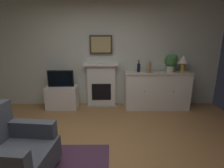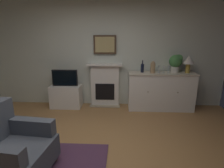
{
  "view_description": "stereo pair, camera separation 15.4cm",
  "coord_description": "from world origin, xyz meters",
  "px_view_note": "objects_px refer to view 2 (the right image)",
  "views": [
    {
      "loc": [
        0.27,
        -2.1,
        1.71
      ],
      "look_at": [
        0.29,
        0.59,
        1.0
      ],
      "focal_mm": 27.94,
      "sensor_mm": 36.0,
      "label": 1
    },
    {
      "loc": [
        0.43,
        -2.1,
        1.71
      ],
      "look_at": [
        0.29,
        0.59,
        1.0
      ],
      "focal_mm": 27.94,
      "sensor_mm": 36.0,
      "label": 2
    }
  ],
  "objects_px": {
    "wine_glass_left": "(159,68)",
    "wine_glass_right": "(169,68)",
    "framed_picture": "(105,45)",
    "potted_plant_small": "(176,62)",
    "wine_glass_center": "(164,68)",
    "tv_cabinet": "(66,96)",
    "fireplace_unit": "(105,85)",
    "sideboard_cabinet": "(161,91)",
    "table_lamp": "(188,61)",
    "wine_bottle": "(142,68)",
    "armchair": "(10,149)",
    "tv_set": "(65,78)",
    "vase_decorative": "(153,67)"
  },
  "relations": [
    {
      "from": "wine_bottle",
      "to": "wine_glass_center",
      "type": "xyz_separation_m",
      "value": [
        0.5,
        -0.05,
        0.01
      ]
    },
    {
      "from": "vase_decorative",
      "to": "potted_plant_small",
      "type": "relative_size",
      "value": 0.65
    },
    {
      "from": "fireplace_unit",
      "to": "tv_set",
      "type": "relative_size",
      "value": 1.77
    },
    {
      "from": "sideboard_cabinet",
      "to": "wine_glass_left",
      "type": "distance_m",
      "value": 0.58
    },
    {
      "from": "wine_glass_right",
      "to": "sideboard_cabinet",
      "type": "bearing_deg",
      "value": 171.23
    },
    {
      "from": "tv_set",
      "to": "table_lamp",
      "type": "bearing_deg",
      "value": 0.16
    },
    {
      "from": "sideboard_cabinet",
      "to": "armchair",
      "type": "bearing_deg",
      "value": -135.4
    },
    {
      "from": "sideboard_cabinet",
      "to": "fireplace_unit",
      "type": "bearing_deg",
      "value": 172.65
    },
    {
      "from": "wine_glass_right",
      "to": "vase_decorative",
      "type": "height_order",
      "value": "vase_decorative"
    },
    {
      "from": "framed_picture",
      "to": "potted_plant_small",
      "type": "distance_m",
      "value": 1.74
    },
    {
      "from": "table_lamp",
      "to": "tv_set",
      "type": "xyz_separation_m",
      "value": [
        -2.94,
        -0.01,
        -0.43
      ]
    },
    {
      "from": "vase_decorative",
      "to": "tv_cabinet",
      "type": "bearing_deg",
      "value": 178.24
    },
    {
      "from": "wine_glass_left",
      "to": "tv_set",
      "type": "height_order",
      "value": "wine_glass_left"
    },
    {
      "from": "wine_glass_center",
      "to": "armchair",
      "type": "height_order",
      "value": "wine_glass_center"
    },
    {
      "from": "table_lamp",
      "to": "tv_cabinet",
      "type": "xyz_separation_m",
      "value": [
        -2.94,
        0.02,
        -0.91
      ]
    },
    {
      "from": "armchair",
      "to": "tv_set",
      "type": "bearing_deg",
      "value": 90.27
    },
    {
      "from": "framed_picture",
      "to": "wine_glass_center",
      "type": "relative_size",
      "value": 3.33
    },
    {
      "from": "fireplace_unit",
      "to": "potted_plant_small",
      "type": "relative_size",
      "value": 2.56
    },
    {
      "from": "wine_glass_right",
      "to": "tv_set",
      "type": "xyz_separation_m",
      "value": [
        -2.49,
        0.01,
        -0.27
      ]
    },
    {
      "from": "fireplace_unit",
      "to": "wine_glass_center",
      "type": "height_order",
      "value": "fireplace_unit"
    },
    {
      "from": "table_lamp",
      "to": "fireplace_unit",
      "type": "bearing_deg",
      "value": 174.84
    },
    {
      "from": "framed_picture",
      "to": "sideboard_cabinet",
      "type": "bearing_deg",
      "value": -9.2
    },
    {
      "from": "tv_set",
      "to": "armchair",
      "type": "relative_size",
      "value": 0.67
    },
    {
      "from": "wine_glass_center",
      "to": "tv_cabinet",
      "type": "xyz_separation_m",
      "value": [
        -2.38,
        0.03,
        -0.75
      ]
    },
    {
      "from": "sideboard_cabinet",
      "to": "table_lamp",
      "type": "bearing_deg",
      "value": 0.0
    },
    {
      "from": "tv_cabinet",
      "to": "potted_plant_small",
      "type": "distance_m",
      "value": 2.81
    },
    {
      "from": "wine_glass_left",
      "to": "wine_glass_right",
      "type": "height_order",
      "value": "same"
    },
    {
      "from": "fireplace_unit",
      "to": "wine_bottle",
      "type": "relative_size",
      "value": 3.79
    },
    {
      "from": "tv_cabinet",
      "to": "wine_glass_left",
      "type": "bearing_deg",
      "value": -0.1
    },
    {
      "from": "table_lamp",
      "to": "wine_glass_center",
      "type": "xyz_separation_m",
      "value": [
        -0.56,
        -0.02,
        -0.16
      ]
    },
    {
      "from": "framed_picture",
      "to": "tv_set",
      "type": "bearing_deg",
      "value": -166.69
    },
    {
      "from": "fireplace_unit",
      "to": "wine_glass_right",
      "type": "bearing_deg",
      "value": -7.49
    },
    {
      "from": "table_lamp",
      "to": "wine_bottle",
      "type": "height_order",
      "value": "table_lamp"
    },
    {
      "from": "wine_glass_center",
      "to": "tv_set",
      "type": "distance_m",
      "value": 2.4
    },
    {
      "from": "wine_bottle",
      "to": "tv_set",
      "type": "height_order",
      "value": "wine_bottle"
    },
    {
      "from": "table_lamp",
      "to": "tv_set",
      "type": "height_order",
      "value": "table_lamp"
    },
    {
      "from": "wine_glass_center",
      "to": "potted_plant_small",
      "type": "distance_m",
      "value": 0.32
    },
    {
      "from": "wine_bottle",
      "to": "armchair",
      "type": "xyz_separation_m",
      "value": [
        -1.87,
        -2.34,
        -0.64
      ]
    },
    {
      "from": "wine_glass_right",
      "to": "framed_picture",
      "type": "bearing_deg",
      "value": 170.84
    },
    {
      "from": "table_lamp",
      "to": "tv_cabinet",
      "type": "distance_m",
      "value": 3.07
    },
    {
      "from": "framed_picture",
      "to": "wine_glass_left",
      "type": "height_order",
      "value": "framed_picture"
    },
    {
      "from": "table_lamp",
      "to": "armchair",
      "type": "height_order",
      "value": "table_lamp"
    },
    {
      "from": "wine_glass_center",
      "to": "potted_plant_small",
      "type": "bearing_deg",
      "value": 12.25
    },
    {
      "from": "vase_decorative",
      "to": "armchair",
      "type": "distance_m",
      "value": 3.16
    },
    {
      "from": "tv_cabinet",
      "to": "potted_plant_small",
      "type": "xyz_separation_m",
      "value": [
        2.67,
        0.03,
        0.89
      ]
    },
    {
      "from": "framed_picture",
      "to": "wine_bottle",
      "type": "relative_size",
      "value": 1.9
    },
    {
      "from": "tv_cabinet",
      "to": "tv_set",
      "type": "height_order",
      "value": "tv_set"
    },
    {
      "from": "sideboard_cabinet",
      "to": "potted_plant_small",
      "type": "relative_size",
      "value": 3.67
    },
    {
      "from": "framed_picture",
      "to": "tv_set",
      "type": "relative_size",
      "value": 0.89
    },
    {
      "from": "wine_bottle",
      "to": "wine_glass_left",
      "type": "bearing_deg",
      "value": -2.69
    }
  ]
}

